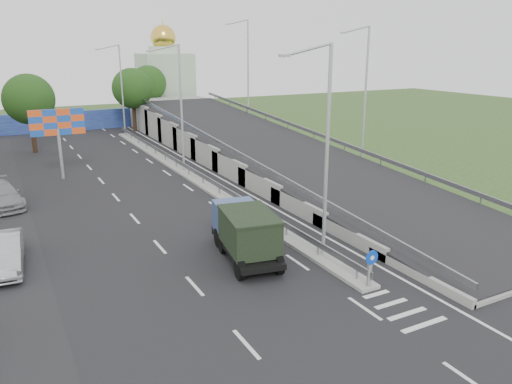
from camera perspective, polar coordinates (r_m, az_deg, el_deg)
ground at (r=21.01m, az=16.68°, el=-13.14°), size 160.00×160.00×0.00m
road_surface at (r=35.73m, az=-9.90°, el=-0.30°), size 26.00×90.00×0.04m
median at (r=40.29m, az=-7.66°, el=1.86°), size 1.00×44.00×0.20m
overpass_ramp at (r=43.01m, az=1.68°, el=5.18°), size 10.00×50.00×3.50m
median_guardrail at (r=40.14m, az=-7.69°, el=2.75°), size 0.09×44.00×0.71m
sign_bollard at (r=21.94m, az=12.92°, el=-8.50°), size 0.64×0.23×1.67m
lamp_post_near at (r=23.42m, az=7.79°, el=5.65°), size 2.74×0.18×10.08m
lamp_post_mid at (r=41.17m, az=-8.81°, el=10.20°), size 2.74×0.18×10.08m
lamp_post_far at (r=60.35m, az=-15.28°, el=11.74°), size 2.74×0.18×10.08m
blue_wall at (r=65.95m, az=-19.68°, el=7.68°), size 30.00×0.50×2.40m
church at (r=76.48m, az=-10.33°, el=12.53°), size 7.00×7.00×13.80m
billboard at (r=41.33m, az=-21.74°, el=6.99°), size 4.00×0.24×5.50m
tree_left_mid at (r=53.01m, az=-24.53°, el=9.60°), size 4.80×4.80×7.60m
tree_median_far at (r=62.78m, az=-13.95°, el=11.41°), size 4.80×4.80×7.60m
tree_ramp_far at (r=70.56m, az=-12.20°, el=12.02°), size 4.80×4.80×7.60m
dump_truck at (r=24.46m, az=-1.26°, el=-4.44°), size 3.09×6.08×2.56m
parked_car_b at (r=26.25m, az=-27.03°, el=-6.25°), size 2.07×5.03×1.62m
parked_car_d at (r=36.39m, az=-27.19°, el=-0.32°), size 2.98×5.67×1.57m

